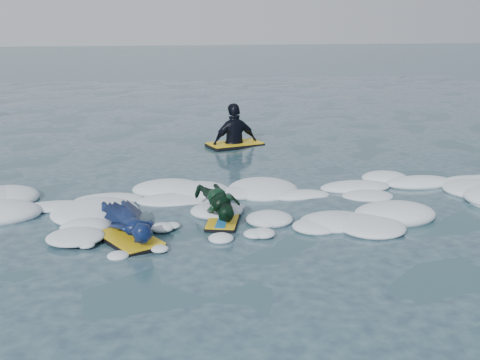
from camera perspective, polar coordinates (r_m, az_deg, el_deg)
ground at (r=7.99m, az=-4.83°, el=-5.14°), size 120.00×120.00×0.00m
foam_band at (r=8.96m, az=-5.52°, el=-2.90°), size 12.00×3.10×0.30m
prone_woman_unit at (r=7.94m, az=-10.47°, el=-4.00°), size 0.93×1.59×0.38m
prone_child_unit at (r=8.46m, az=-1.86°, el=-2.33°), size 0.62×1.21×0.44m
waiting_rider_unit at (r=13.40m, az=-0.49°, el=3.43°), size 1.35×0.97×1.82m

